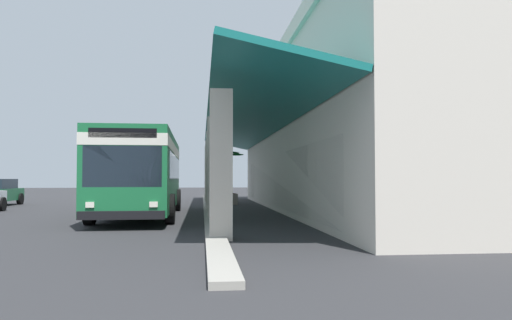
# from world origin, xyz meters

# --- Properties ---
(ground) EXTENTS (120.00, 120.00, 0.00)m
(ground) POSITION_xyz_m (0.00, 8.00, 0.00)
(ground) COLOR #2D2D30
(curb_strip) EXTENTS (32.87, 0.50, 0.12)m
(curb_strip) POSITION_xyz_m (-1.65, 2.57, 0.06)
(curb_strip) COLOR #9E998E
(curb_strip) RESTS_ON ground
(plaza_building) EXTENTS (27.69, 16.65, 7.28)m
(plaza_building) POSITION_xyz_m (-1.65, 12.20, 3.64)
(plaza_building) COLOR beige
(plaza_building) RESTS_ON ground
(transit_bus) EXTENTS (11.25, 2.95, 3.34)m
(transit_bus) POSITION_xyz_m (1.26, -0.13, 1.85)
(transit_bus) COLOR #196638
(transit_bus) RESTS_ON ground
(potted_palm) EXTENTS (1.59, 1.89, 3.09)m
(potted_palm) POSITION_xyz_m (-7.10, 3.78, 0.68)
(potted_palm) COLOR gray
(potted_palm) RESTS_ON ground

